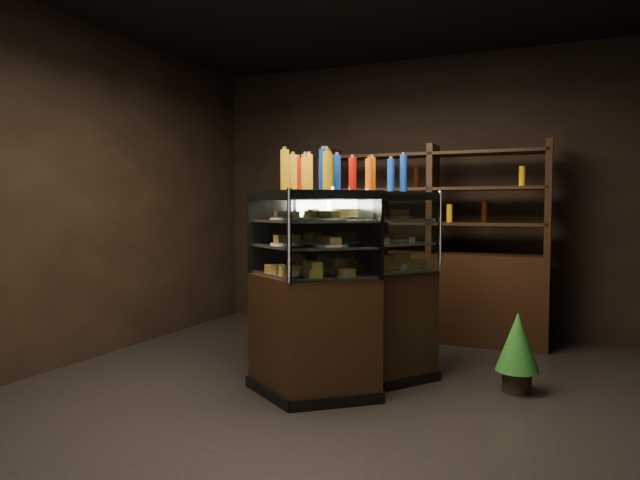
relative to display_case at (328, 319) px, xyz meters
The scene contains 7 objects.
ground 0.63m from the display_case, 47.13° to the right, with size 5.00×5.00×0.00m, color black.
room_shell 1.50m from the display_case, 47.13° to the right, with size 5.02×5.02×3.01m.
display_case is the anchor object (origin of this frame).
food_display 0.62m from the display_case, 87.77° to the right, with size 1.17×1.11×0.46m.
bottles_top 1.12m from the display_case, 92.23° to the left, with size 1.00×0.97×0.30m.
potted_conifer 1.42m from the display_case, 13.31° to the left, with size 0.31×0.31×0.67m.
back_shelving 1.81m from the display_case, 76.62° to the left, with size 2.26×0.44×2.00m.
Camera 1 is at (1.43, -3.76, 1.35)m, focal length 32.00 mm.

